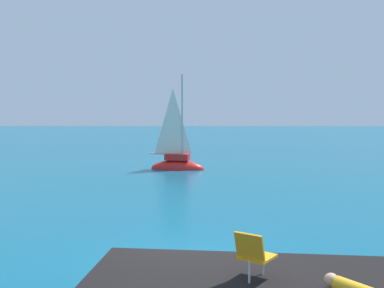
% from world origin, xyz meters
% --- Properties ---
extents(ground_plane, '(160.00, 160.00, 0.00)m').
position_xyz_m(ground_plane, '(0.00, 0.00, 0.00)').
color(ground_plane, '#0F5675').
extents(sailboat_near, '(3.24, 1.66, 5.90)m').
position_xyz_m(sailboat_near, '(-0.93, 16.16, 0.32)').
color(sailboat_near, red).
rests_on(sailboat_near, ground).
extents(beach_chair, '(0.73, 0.76, 0.80)m').
position_xyz_m(beach_chair, '(1.06, -2.90, 1.20)').
color(beach_chair, orange).
rests_on(beach_chair, shore_ledge).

